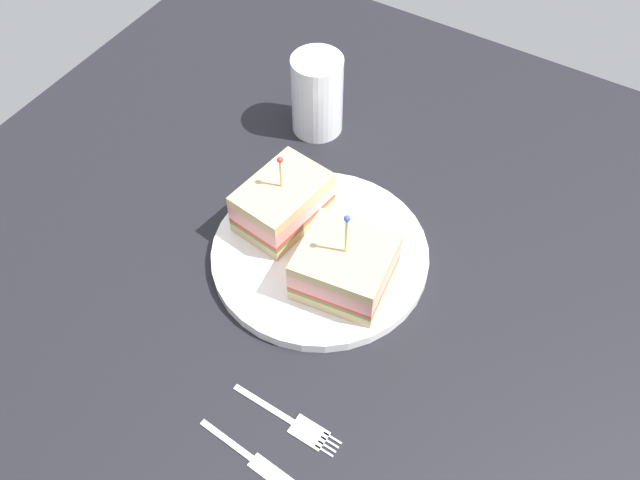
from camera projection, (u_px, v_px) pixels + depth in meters
ground_plane at (320, 263)px, 82.28cm from camera, size 95.27×95.27×2.00cm
plate at (320, 255)px, 80.97cm from camera, size 24.39×24.39×1.34cm
sandwich_half_front at (345, 267)px, 75.68cm from camera, size 10.49×9.96×11.00cm
sandwich_half_back at (283, 203)px, 81.23cm from camera, size 8.38×11.20×9.95cm
drink_glass at (317, 97)px, 91.05cm from camera, size 6.57×6.57×10.82cm
fork at (297, 424)px, 68.92cm from camera, size 12.04×2.31×0.35cm
knife at (262, 466)px, 66.38cm from camera, size 13.28×2.17×0.35cm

